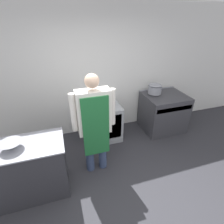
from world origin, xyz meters
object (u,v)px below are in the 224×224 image
object	(u,v)px
mixing_bowl	(11,145)
stock_pot	(155,89)
fridge_unit	(104,121)
person_cook	(94,121)
stove	(163,112)

from	to	relation	value
mixing_bowl	stock_pot	bearing A→B (deg)	22.30
fridge_unit	person_cook	world-z (taller)	person_cook
stove	fridge_unit	size ratio (longest dim) A/B	1.17
fridge_unit	stove	bearing A→B (deg)	-3.41
person_cook	mixing_bowl	distance (m)	1.16
mixing_bowl	stock_pot	size ratio (longest dim) A/B	0.97
fridge_unit	person_cook	size ratio (longest dim) A/B	0.45
person_cook	stock_pot	distance (m)	1.85
stove	mixing_bowl	xyz separation A→B (m)	(-2.95, -0.98, 0.53)
stove	mixing_bowl	size ratio (longest dim) A/B	3.20
person_cook	mixing_bowl	bearing A→B (deg)	-170.60
stove	mixing_bowl	world-z (taller)	mixing_bowl
fridge_unit	stock_pot	distance (m)	1.36
person_cook	stock_pot	world-z (taller)	person_cook
fridge_unit	stock_pot	size ratio (longest dim) A/B	2.66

